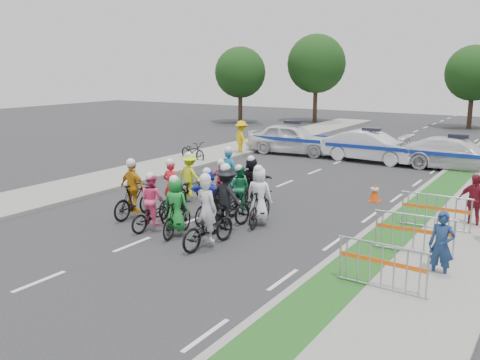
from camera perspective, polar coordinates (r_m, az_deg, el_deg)
The scene contains 32 objects.
ground at distance 14.88m, azimuth -11.42°, elevation -6.77°, with size 90.00×90.00×0.00m, color #28282B.
curb_right at distance 16.54m, azimuth 14.22°, elevation -4.76°, with size 0.20×60.00×0.12m, color gray.
grass_strip at distance 16.36m, azimuth 16.56°, elevation -5.10°, with size 1.20×60.00×0.11m, color #1C4C18.
sidewalk_right at distance 16.01m, azimuth 22.79°, elevation -5.90°, with size 2.40×60.00×0.13m, color gray.
sidewalk_left at distance 22.73m, azimuth -14.76°, elevation -0.19°, with size 3.00×60.00×0.13m, color gray.
rider_0 at distance 14.26m, azimuth -3.46°, elevation -4.57°, with size 0.90×2.05×2.03m.
rider_1 at distance 15.24m, azimuth -6.78°, elevation -3.42°, with size 0.82×1.75×1.78m.
rider_2 at distance 15.92m, azimuth -9.29°, elevation -2.97°, with size 0.78×1.77×1.75m.
rider_3 at distance 17.21m, azimuth -11.25°, elevation -1.60°, with size 0.98×1.85×1.94m.
rider_4 at distance 15.69m, azimuth -1.40°, elevation -2.59°, with size 1.20×2.05×2.01m.
rider_5 at distance 16.39m, azimuth -3.38°, elevation -2.08°, with size 1.42×1.69×1.75m.
rider_6 at distance 17.42m, azimuth -7.22°, elevation -1.72°, with size 0.97×1.92×1.87m.
rider_7 at distance 16.14m, azimuth 2.09°, elevation -2.33°, with size 0.86×1.85×1.88m.
rider_8 at distance 17.39m, azimuth 0.02°, elevation -1.63°, with size 0.72×1.65×1.66m.
rider_9 at distance 18.14m, azimuth -1.89°, elevation -0.95°, with size 0.89×1.66×1.69m.
rider_10 at distance 19.06m, azimuth -5.33°, elevation -0.21°, with size 1.03×1.80×1.80m.
rider_11 at distance 18.50m, azimuth 1.29°, elevation -0.42°, with size 1.43×1.70×1.75m.
rider_12 at distance 19.22m, azimuth -1.12°, elevation -0.23°, with size 0.84×1.97×1.96m.
police_car_0 at distance 29.43m, azimuth 5.57°, elevation 4.40°, with size 1.96×4.88×1.66m, color silver.
police_car_1 at distance 27.68m, azimuth 13.76°, elevation 3.51°, with size 1.64×4.71×1.55m, color silver.
police_car_2 at distance 26.71m, azimuth 22.16°, elevation 2.58°, with size 2.08×5.13×1.49m, color silver.
spectator_0 at distance 12.94m, azimuth 20.69°, elevation -6.55°, with size 0.57×0.38×1.58m, color navy.
spectator_2 at distance 17.18m, azimuth 23.66°, elevation -2.13°, with size 0.97×0.40×1.66m, color maroon.
marshal_hiviz at distance 28.83m, azimuth 0.16°, elevation 4.50°, with size 1.21×0.69×1.87m, color yellow.
barrier_0 at distance 11.80m, azimuth 14.87°, elevation -9.14°, with size 2.00×0.50×1.12m, color #A5A8AD, non-canonical shape.
barrier_1 at distance 14.18m, azimuth 18.04°, elevation -5.70°, with size 2.00×0.50×1.12m, color #A5A8AD, non-canonical shape.
barrier_2 at distance 16.49m, azimuth 20.14°, elevation -3.38°, with size 2.00×0.50×1.12m, color #A5A8AD, non-canonical shape.
cone_0 at distance 19.63m, azimuth 14.17°, elevation -1.25°, with size 0.40×0.40×0.70m.
parked_bike at distance 27.26m, azimuth -5.05°, elevation 3.09°, with size 0.66×1.89×0.99m, color black.
tree_0 at distance 44.96m, azimuth 0.03°, elevation 11.39°, with size 4.20×4.20×6.30m.
tree_3 at distance 46.15m, azimuth 8.14°, elevation 12.17°, with size 4.90×4.90×7.35m.
tree_4 at distance 44.67m, azimuth 23.65°, elevation 10.40°, with size 4.20×4.20×6.30m.
Camera 1 is at (9.78, -10.15, 4.76)m, focal length 40.00 mm.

